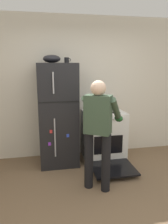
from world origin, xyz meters
name	(u,v)px	position (x,y,z in m)	size (l,w,h in m)	color
ground	(102,214)	(0.00, 0.00, 0.00)	(8.00, 8.00, 0.00)	brown
kitchen_wall_back	(76,88)	(0.00, 1.95, 1.35)	(6.00, 0.10, 2.70)	silver
refrigerator	(58,115)	(-0.40, 1.57, 0.91)	(0.68, 0.72, 1.83)	black
stove_range	(104,136)	(0.46, 1.55, 0.46)	(0.76, 1.24, 0.94)	white
person_cook	(99,126)	(0.10, 0.59, 0.96)	(0.68, 0.74, 1.60)	black
red_pot	(96,109)	(0.30, 1.52, 1.00)	(0.35, 0.25, 0.12)	#19479E
coffee_mug	(67,60)	(-0.22, 1.62, 1.88)	(0.11, 0.08, 0.10)	black
pepper_mill	(116,105)	(0.76, 1.77, 1.01)	(0.05, 0.05, 0.14)	brown
mixing_bowl	(52,59)	(-0.48, 1.57, 1.90)	(0.30, 0.30, 0.14)	black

